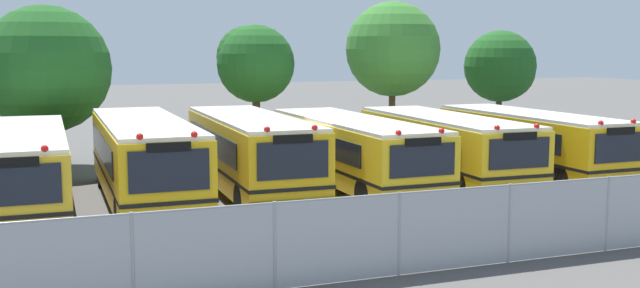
% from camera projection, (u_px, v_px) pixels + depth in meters
% --- Properties ---
extents(ground_plane, '(160.00, 160.00, 0.00)m').
position_uv_depth(ground_plane, '(304.00, 192.00, 25.05)').
color(ground_plane, '#514F4C').
extents(school_bus_0, '(2.64, 10.28, 2.58)m').
position_uv_depth(school_bus_0, '(21.00, 167.00, 21.62)').
color(school_bus_0, yellow).
rests_on(school_bus_0, ground_plane).
extents(school_bus_1, '(2.55, 10.46, 2.76)m').
position_uv_depth(school_bus_1, '(144.00, 157.00, 22.96)').
color(school_bus_1, yellow).
rests_on(school_bus_1, ground_plane).
extents(school_bus_2, '(2.67, 9.61, 2.74)m').
position_uv_depth(school_bus_2, '(250.00, 151.00, 24.42)').
color(school_bus_2, yellow).
rests_on(school_bus_2, ground_plane).
extents(school_bus_3, '(2.70, 10.18, 2.55)m').
position_uv_depth(school_bus_3, '(352.00, 150.00, 25.49)').
color(school_bus_3, yellow).
rests_on(school_bus_3, ground_plane).
extents(school_bus_4, '(2.84, 9.73, 2.54)m').
position_uv_depth(school_bus_4, '(443.00, 145.00, 26.76)').
color(school_bus_4, yellow).
rests_on(school_bus_4, ground_plane).
extents(school_bus_5, '(2.54, 9.36, 2.57)m').
position_uv_depth(school_bus_5, '(530.00, 141.00, 27.73)').
color(school_bus_5, yellow).
rests_on(school_bus_5, ground_plane).
extents(tree_1, '(5.06, 5.06, 6.55)m').
position_uv_depth(tree_1, '(43.00, 67.00, 29.19)').
color(tree_1, '#4C3823').
rests_on(tree_1, ground_plane).
extents(tree_2, '(3.39, 3.40, 5.86)m').
position_uv_depth(tree_2, '(253.00, 62.00, 32.25)').
color(tree_2, '#4C3823').
rests_on(tree_2, ground_plane).
extents(tree_3, '(4.50, 4.50, 7.04)m').
position_uv_depth(tree_3, '(391.00, 48.00, 35.02)').
color(tree_3, '#4C3823').
rests_on(tree_3, ground_plane).
extents(tree_4, '(3.93, 3.72, 5.78)m').
position_uv_depth(tree_4, '(502.00, 68.00, 38.57)').
color(tree_4, '#4C3823').
rests_on(tree_4, ground_plane).
extents(chainlink_fence, '(24.83, 0.07, 1.81)m').
position_uv_depth(chainlink_fence, '(456.00, 227.00, 16.10)').
color(chainlink_fence, '#9EA0A3').
rests_on(chainlink_fence, ground_plane).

